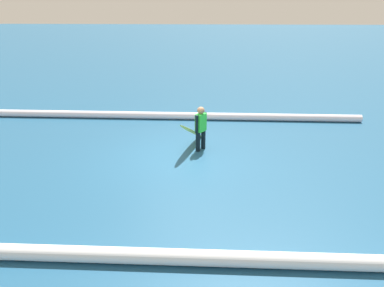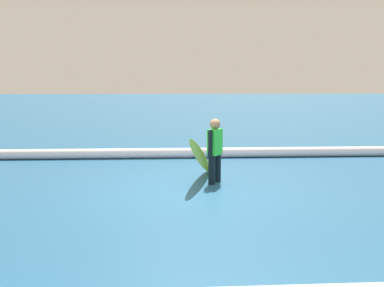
% 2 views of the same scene
% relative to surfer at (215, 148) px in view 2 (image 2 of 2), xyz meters
% --- Properties ---
extents(ground_plane, '(147.70, 147.70, 0.00)m').
position_rel_surfer_xyz_m(ground_plane, '(0.56, 0.48, -0.76)').
color(ground_plane, navy).
extents(surfer, '(0.35, 0.49, 1.36)m').
position_rel_surfer_xyz_m(surfer, '(0.00, 0.00, 0.00)').
color(surfer, black).
rests_on(surfer, ground_plane).
extents(surfboard, '(0.76, 2.08, 1.09)m').
position_rel_surfer_xyz_m(surfboard, '(0.29, -0.19, -0.23)').
color(surfboard, yellow).
rests_on(surfboard, ground_plane).
extents(wave_crest_foreground, '(18.89, 0.34, 0.28)m').
position_rel_surfer_xyz_m(wave_crest_foreground, '(3.45, -3.11, -0.62)').
color(wave_crest_foreground, white).
rests_on(wave_crest_foreground, ground_plane).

